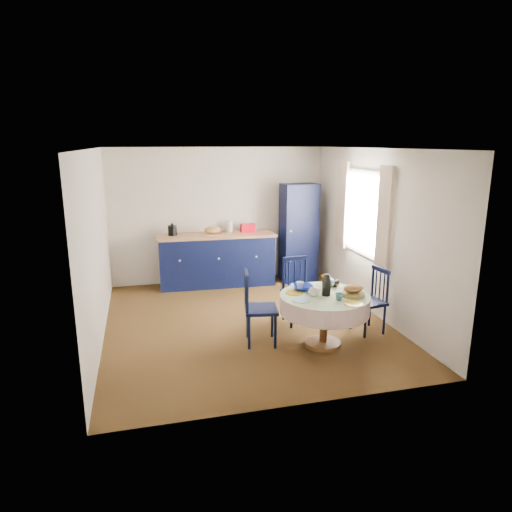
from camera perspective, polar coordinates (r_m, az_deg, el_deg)
The scene contains 17 objects.
floor at distance 6.79m, azimuth -1.25°, elevation -8.30°, with size 4.50×4.50×0.00m, color black.
ceiling at distance 6.28m, azimuth -1.38°, elevation 13.29°, with size 4.50×4.50×0.00m, color white.
wall_back at distance 8.60m, azimuth -4.71°, elevation 5.08°, with size 4.00×0.02×2.50m, color beige.
wall_left at distance 6.29m, azimuth -19.35°, elevation 1.02°, with size 0.02×4.50×2.50m, color beige.
wall_right at distance 7.13m, azimuth 14.56°, elevation 2.83°, with size 0.02×4.50×2.50m, color beige.
window at distance 7.33m, azimuth 13.25°, elevation 5.37°, with size 0.10×1.74×1.45m.
kitchen_counter at distance 8.45m, azimuth -4.95°, elevation -0.34°, with size 2.16×0.75×1.19m.
pantry_cabinet at distance 8.63m, azimuth 5.36°, elevation 2.89°, with size 0.65×0.48×1.84m.
dining_table at distance 5.94m, azimuth 8.62°, elevation -5.90°, with size 1.14×1.14×0.97m.
chair_left at distance 5.96m, azimuth 0.22°, elevation -6.43°, with size 0.49×0.50×0.98m.
chair_far at distance 6.69m, azimuth 5.26°, elevation -4.28°, with size 0.45×0.43×0.96m.
chair_right at distance 6.53m, azimuth 14.18°, elevation -5.35°, with size 0.44×0.46×0.91m.
mug_a at distance 5.83m, azimuth 7.27°, elevation -4.49°, with size 0.12×0.12×0.10m, color silver.
mug_b at distance 5.71m, azimuth 10.34°, elevation -5.05°, with size 0.10×0.10×0.09m, color #316371.
mug_c at distance 6.23m, azimuth 9.86°, elevation -3.42°, with size 0.11×0.11×0.09m, color black.
mug_d at distance 6.10m, azimuth 5.51°, elevation -3.65°, with size 0.10×0.10×0.09m, color silver.
cobalt_bowl at distance 6.05m, azimuth 5.77°, elevation -3.93°, with size 0.28×0.28×0.07m, color navy.
Camera 1 is at (-1.41, -6.12, 2.58)m, focal length 32.00 mm.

